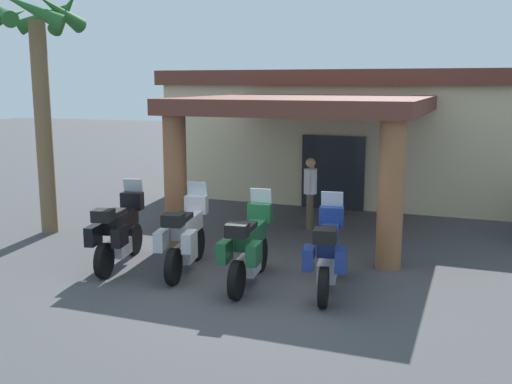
{
  "coord_description": "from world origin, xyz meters",
  "views": [
    {
      "loc": [
        3.5,
        -9.58,
        3.56
      ],
      "look_at": [
        -0.77,
        2.45,
        1.2
      ],
      "focal_mm": 41.52,
      "sensor_mm": 36.0,
      "label": 1
    }
  ],
  "objects_px": {
    "motel_building": "(352,132)",
    "pedestrian": "(310,188)",
    "motorcycle_black": "(119,231)",
    "palm_tree_roadside": "(39,61)",
    "motorcycle_green": "(249,247)",
    "motorcycle_blue": "(328,252)",
    "motorcycle_silver": "(185,236)"
  },
  "relations": [
    {
      "from": "motorcycle_black",
      "to": "motorcycle_blue",
      "type": "height_order",
      "value": "same"
    },
    {
      "from": "motorcycle_green",
      "to": "palm_tree_roadside",
      "type": "xyz_separation_m",
      "value": [
        -5.85,
        1.93,
        3.36
      ]
    },
    {
      "from": "motel_building",
      "to": "motorcycle_black",
      "type": "distance_m",
      "value": 9.68
    },
    {
      "from": "motorcycle_blue",
      "to": "motorcycle_black",
      "type": "bearing_deg",
      "value": 80.86
    },
    {
      "from": "pedestrian",
      "to": "motorcycle_green",
      "type": "bearing_deg",
      "value": -91.8
    },
    {
      "from": "motel_building",
      "to": "motorcycle_green",
      "type": "height_order",
      "value": "motel_building"
    },
    {
      "from": "motel_building",
      "to": "motorcycle_silver",
      "type": "xyz_separation_m",
      "value": [
        -1.46,
        -9.05,
        -1.33
      ]
    },
    {
      "from": "motorcycle_black",
      "to": "palm_tree_roadside",
      "type": "relative_size",
      "value": 0.39
    },
    {
      "from": "motorcycle_black",
      "to": "motorcycle_silver",
      "type": "xyz_separation_m",
      "value": [
        1.4,
        0.11,
        0.0
      ]
    },
    {
      "from": "motorcycle_silver",
      "to": "motel_building",
      "type": "bearing_deg",
      "value": -18.33
    },
    {
      "from": "motel_building",
      "to": "pedestrian",
      "type": "xyz_separation_m",
      "value": [
        -0.08,
        -4.94,
        -1.0
      ]
    },
    {
      "from": "motorcycle_silver",
      "to": "motorcycle_blue",
      "type": "relative_size",
      "value": 1.0
    },
    {
      "from": "motorcycle_black",
      "to": "palm_tree_roadside",
      "type": "height_order",
      "value": "palm_tree_roadside"
    },
    {
      "from": "motorcycle_blue",
      "to": "palm_tree_roadside",
      "type": "height_order",
      "value": "palm_tree_roadside"
    },
    {
      "from": "motorcycle_black",
      "to": "pedestrian",
      "type": "bearing_deg",
      "value": -43.99
    },
    {
      "from": "motel_building",
      "to": "pedestrian",
      "type": "height_order",
      "value": "motel_building"
    },
    {
      "from": "motorcycle_silver",
      "to": "motorcycle_blue",
      "type": "bearing_deg",
      "value": -102.56
    },
    {
      "from": "motorcycle_blue",
      "to": "pedestrian",
      "type": "height_order",
      "value": "pedestrian"
    },
    {
      "from": "motorcycle_black",
      "to": "motorcycle_blue",
      "type": "relative_size",
      "value": 1.0
    },
    {
      "from": "motel_building",
      "to": "pedestrian",
      "type": "distance_m",
      "value": 5.04
    },
    {
      "from": "motorcycle_black",
      "to": "pedestrian",
      "type": "xyz_separation_m",
      "value": [
        2.78,
        4.22,
        0.33
      ]
    },
    {
      "from": "motel_building",
      "to": "motorcycle_silver",
      "type": "height_order",
      "value": "motel_building"
    },
    {
      "from": "motorcycle_green",
      "to": "motel_building",
      "type": "bearing_deg",
      "value": -4.97
    },
    {
      "from": "motorcycle_silver",
      "to": "palm_tree_roadside",
      "type": "relative_size",
      "value": 0.39
    },
    {
      "from": "motorcycle_blue",
      "to": "palm_tree_roadside",
      "type": "relative_size",
      "value": 0.39
    },
    {
      "from": "motel_building",
      "to": "motorcycle_silver",
      "type": "distance_m",
      "value": 9.26
    },
    {
      "from": "motorcycle_blue",
      "to": "motorcycle_silver",
      "type": "bearing_deg",
      "value": 78.28
    },
    {
      "from": "motorcycle_silver",
      "to": "pedestrian",
      "type": "xyz_separation_m",
      "value": [
        1.38,
        4.11,
        0.33
      ]
    },
    {
      "from": "motel_building",
      "to": "palm_tree_roadside",
      "type": "relative_size",
      "value": 2.0
    },
    {
      "from": "pedestrian",
      "to": "motel_building",
      "type": "bearing_deg",
      "value": 87.06
    },
    {
      "from": "motorcycle_blue",
      "to": "pedestrian",
      "type": "xyz_separation_m",
      "value": [
        -1.41,
        4.28,
        0.33
      ]
    },
    {
      "from": "motorcycle_silver",
      "to": "palm_tree_roadside",
      "type": "height_order",
      "value": "palm_tree_roadside"
    }
  ]
}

